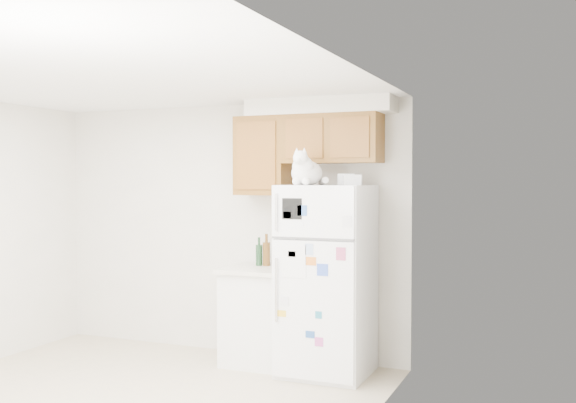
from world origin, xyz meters
The scene contains 8 objects.
room_shell centered at (0.12, 0.24, 1.67)m, with size 3.84×4.04×2.52m.
refrigerator centered at (1.22, 1.61, 0.85)m, with size 0.76×0.78×1.70m.
base_counter centered at (0.53, 1.68, 0.46)m, with size 0.64×0.64×0.92m.
cat centered at (1.10, 1.39, 1.82)m, with size 0.32×0.46×0.33m.
storage_box_back centered at (1.41, 1.69, 1.75)m, with size 0.18×0.13×0.10m, color white.
storage_box_front centered at (1.46, 1.59, 1.74)m, with size 0.15×0.11×0.09m, color white.
bottle_green centered at (0.47, 1.78, 1.06)m, with size 0.06×0.06×0.27m, color #19381E, non-canonical shape.
bottle_amber centered at (0.54, 1.80, 1.07)m, with size 0.07×0.07×0.31m, color #593814, non-canonical shape.
Camera 1 is at (3.20, -4.07, 1.75)m, focal length 42.00 mm.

